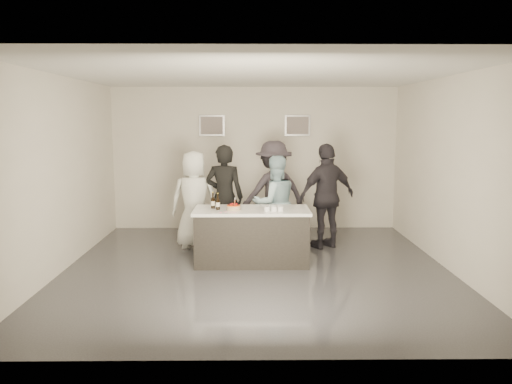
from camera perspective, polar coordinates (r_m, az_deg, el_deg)
floor at (r=7.94m, az=0.04°, el=-8.77°), size 6.00×6.00×0.00m
ceiling at (r=7.61m, az=0.04°, el=13.34°), size 6.00×6.00×0.00m
wall_back at (r=10.62m, az=-0.15°, el=3.83°), size 6.00×0.04×3.00m
wall_front at (r=4.66m, az=0.47°, el=-2.00°), size 6.00×0.04×3.00m
wall_left at (r=8.17m, az=-21.52°, el=1.89°), size 0.04×6.00×3.00m
wall_right at (r=8.23m, az=21.42°, el=1.94°), size 0.04×6.00×3.00m
picture_left at (r=10.59m, az=-5.07°, el=7.58°), size 0.54×0.04×0.44m
picture_right at (r=10.60m, az=4.76°, el=7.59°), size 0.54×0.04×0.44m
bar_counter at (r=8.13m, az=-0.50°, el=-5.07°), size 1.86×0.86×0.90m
cake at (r=7.94m, az=-2.57°, el=-1.81°), size 0.22×0.22×0.07m
beer_bottle_a at (r=8.10m, az=-4.95°, el=-0.97°), size 0.07×0.07×0.26m
beer_bottle_b at (r=7.98m, az=-4.39°, el=-1.11°), size 0.07×0.07×0.26m
tumbler_cluster at (r=7.89m, az=2.06°, el=-1.86°), size 0.30×0.19×0.08m
candles at (r=7.75m, az=-3.26°, el=-2.33°), size 0.24×0.08×0.01m
person_main_black at (r=9.00m, az=-3.63°, el=-0.57°), size 0.75×0.55×1.89m
person_main_blue at (r=8.90m, az=2.16°, el=-1.28°), size 0.97×0.85×1.70m
person_guest_left at (r=9.12m, az=-7.05°, el=-0.86°), size 0.87×0.57×1.77m
person_guest_right at (r=9.12m, az=8.11°, el=-0.46°), size 1.21×0.89×1.91m
person_guest_back at (r=9.42m, az=2.04°, el=-0.01°), size 1.41×1.07×1.93m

